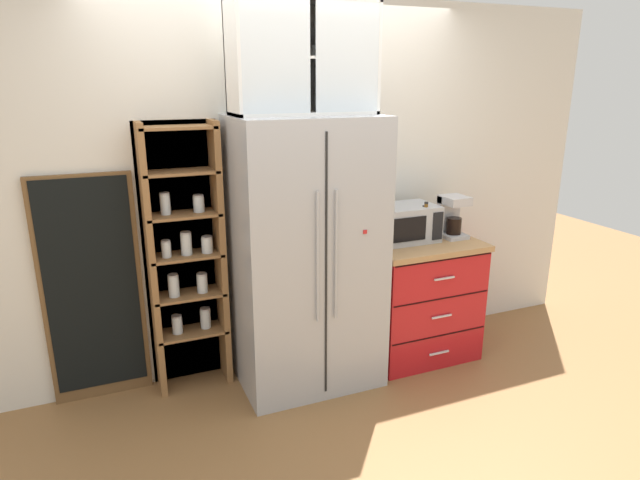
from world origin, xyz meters
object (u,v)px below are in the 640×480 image
at_px(bottle_amber, 425,225).
at_px(refrigerator, 306,255).
at_px(bottle_cobalt, 423,226).
at_px(chalkboard_menu, 93,290).
at_px(microwave, 405,223).
at_px(coffee_maker, 451,216).
at_px(mug_red, 421,235).

bearing_deg(bottle_amber, refrigerator, 178.06).
relative_size(refrigerator, bottle_cobalt, 6.79).
height_order(refrigerator, chalkboard_menu, refrigerator).
xyz_separation_m(refrigerator, bottle_amber, (0.90, -0.03, 0.12)).
bearing_deg(microwave, bottle_cobalt, -36.62).
height_order(coffee_maker, mug_red, coffee_maker).
distance_m(refrigerator, bottle_cobalt, 0.90).
height_order(microwave, bottle_cobalt, bottle_cobalt).
distance_m(refrigerator, coffee_maker, 1.17).
relative_size(refrigerator, coffee_maker, 5.82).
bearing_deg(coffee_maker, refrigerator, -178.58).
distance_m(refrigerator, chalkboard_menu, 1.37).
bearing_deg(bottle_cobalt, refrigerator, 179.56).
bearing_deg(refrigerator, coffee_maker, 1.42).
bearing_deg(chalkboard_menu, coffee_maker, -6.43).
bearing_deg(chalkboard_menu, mug_red, -7.57).
bearing_deg(chalkboard_menu, microwave, -6.43).
relative_size(coffee_maker, bottle_amber, 1.04).
bearing_deg(coffee_maker, bottle_amber, -167.46).
relative_size(bottle_cobalt, chalkboard_menu, 0.18).
bearing_deg(coffee_maker, mug_red, -176.74).
height_order(microwave, coffee_maker, coffee_maker).
xyz_separation_m(coffee_maker, bottle_amber, (-0.27, -0.06, -0.02)).
xyz_separation_m(coffee_maker, mug_red, (-0.26, -0.02, -0.11)).
distance_m(coffee_maker, chalkboard_menu, 2.52).
distance_m(mug_red, bottle_amber, 0.10).
bearing_deg(microwave, coffee_maker, -6.47).
height_order(refrigerator, mug_red, refrigerator).
relative_size(microwave, chalkboard_menu, 0.30).
relative_size(microwave, bottle_amber, 1.48).
bearing_deg(mug_red, bottle_cobalt, -96.41).
xyz_separation_m(microwave, mug_red, (0.11, -0.06, -0.09)).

